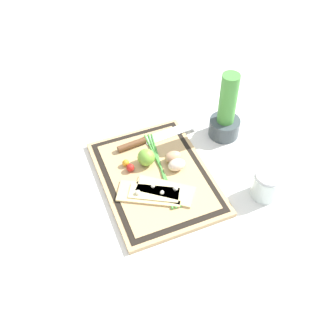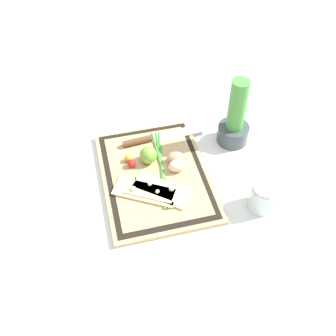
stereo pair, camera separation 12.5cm
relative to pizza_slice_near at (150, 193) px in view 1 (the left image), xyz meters
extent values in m
plane|color=silver|center=(-0.07, 0.04, -0.02)|extent=(6.00, 6.00, 0.00)
cube|color=tan|center=(-0.07, 0.04, -0.02)|extent=(0.46, 0.34, 0.02)
cube|color=black|center=(-0.07, 0.04, -0.01)|extent=(0.43, 0.31, 0.00)
cube|color=tan|center=(-0.07, 0.04, -0.01)|extent=(0.39, 0.28, 0.00)
cube|color=#DBBC7F|center=(0.00, 0.00, 0.00)|extent=(0.17, 0.21, 0.01)
cube|color=beige|center=(0.01, 0.01, 0.00)|extent=(0.12, 0.16, 0.00)
sphere|color=silver|center=(-0.01, -0.04, 0.01)|extent=(0.02, 0.02, 0.02)
sphere|color=silver|center=(0.02, 0.03, 0.01)|extent=(0.01, 0.01, 0.01)
cube|color=#DBBC7F|center=(0.01, 0.04, 0.00)|extent=(0.18, 0.19, 0.01)
cube|color=beige|center=(0.00, 0.03, 0.00)|extent=(0.13, 0.15, 0.00)
sphere|color=silver|center=(0.02, 0.07, 0.01)|extent=(0.02, 0.02, 0.02)
sphere|color=silver|center=(-0.02, 0.01, 0.01)|extent=(0.01, 0.01, 0.01)
cube|color=silver|center=(-0.23, 0.17, 0.00)|extent=(0.06, 0.21, 0.00)
cylinder|color=brown|center=(-0.22, 0.01, 0.01)|extent=(0.03, 0.10, 0.02)
ellipsoid|color=tan|center=(-0.10, 0.12, 0.01)|extent=(0.04, 0.06, 0.04)
ellipsoid|color=beige|center=(-0.06, 0.11, 0.01)|extent=(0.04, 0.06, 0.04)
sphere|color=#70A838|center=(-0.13, 0.03, 0.02)|extent=(0.06, 0.06, 0.06)
sphere|color=red|center=(-0.12, -0.02, 0.01)|extent=(0.03, 0.03, 0.03)
sphere|color=orange|center=(-0.14, -0.03, 0.01)|extent=(0.02, 0.02, 0.02)
cylinder|color=#47933D|center=(-0.08, 0.07, 0.00)|extent=(0.33, 0.06, 0.01)
cylinder|color=#47933D|center=(-0.08, 0.07, 0.00)|extent=(0.33, 0.04, 0.01)
cylinder|color=#47933D|center=(-0.08, 0.07, 0.00)|extent=(0.33, 0.01, 0.01)
cylinder|color=#3D474C|center=(-0.17, 0.34, 0.01)|extent=(0.11, 0.11, 0.06)
cylinder|color=#47933D|center=(-0.17, 0.34, 0.12)|extent=(0.06, 0.06, 0.22)
cylinder|color=silver|center=(0.12, 0.33, 0.02)|extent=(0.08, 0.08, 0.08)
cylinder|color=#B73323|center=(0.12, 0.33, -0.01)|extent=(0.07, 0.07, 0.03)
cylinder|color=silver|center=(0.12, 0.33, 0.07)|extent=(0.08, 0.08, 0.01)
camera|label=1|loc=(0.70, -0.23, 0.94)|focal=42.00mm
camera|label=2|loc=(0.74, -0.11, 0.94)|focal=42.00mm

